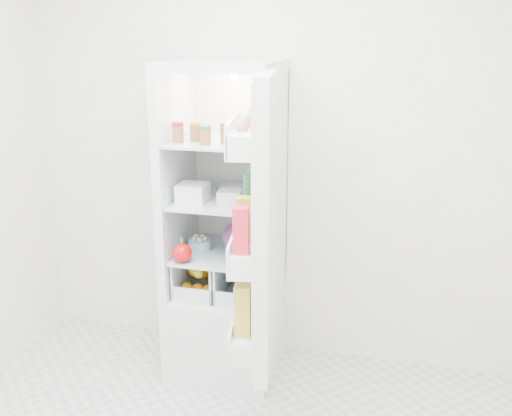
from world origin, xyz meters
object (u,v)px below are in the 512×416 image
(red_cabbage, at_px, (238,237))
(mushroom_bowl, at_px, (200,245))
(refrigerator, at_px, (228,261))
(fridge_door, at_px, (260,230))

(red_cabbage, xyz_separation_m, mushroom_bowl, (-0.23, -0.01, -0.06))
(refrigerator, relative_size, fridge_door, 1.38)
(mushroom_bowl, bearing_deg, fridge_door, -48.61)
(refrigerator, height_order, red_cabbage, refrigerator)
(refrigerator, height_order, mushroom_bowl, refrigerator)
(refrigerator, xyz_separation_m, red_cabbage, (0.08, -0.06, 0.17))
(refrigerator, relative_size, red_cabbage, 9.91)
(red_cabbage, bearing_deg, mushroom_bowl, -176.52)
(mushroom_bowl, distance_m, fridge_door, 0.81)
(refrigerator, bearing_deg, red_cabbage, -36.24)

